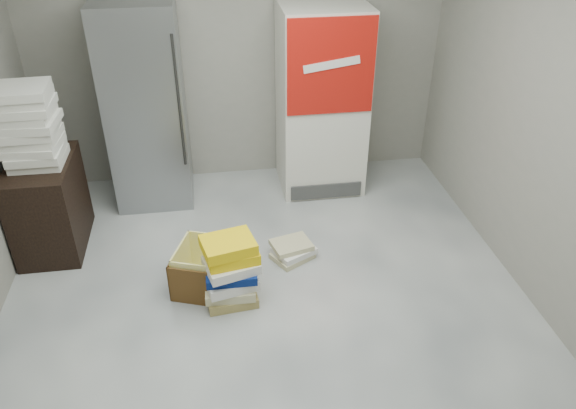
{
  "coord_description": "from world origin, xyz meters",
  "views": [
    {
      "loc": [
        -0.34,
        -2.87,
        2.92
      ],
      "look_at": [
        0.21,
        0.7,
        0.66
      ],
      "focal_mm": 35.0,
      "sensor_mm": 36.0,
      "label": 1
    }
  ],
  "objects_px": {
    "wood_shelf": "(49,205)",
    "cardboard_box": "(207,271)",
    "coke_cooler": "(321,101)",
    "steel_fridge": "(146,106)",
    "phonebook_stack_main": "(231,271)"
  },
  "relations": [
    {
      "from": "wood_shelf",
      "to": "cardboard_box",
      "type": "xyz_separation_m",
      "value": [
        1.28,
        -0.78,
        -0.25
      ]
    },
    {
      "from": "steel_fridge",
      "to": "coke_cooler",
      "type": "relative_size",
      "value": 1.06
    },
    {
      "from": "coke_cooler",
      "to": "cardboard_box",
      "type": "distance_m",
      "value": 2.06
    },
    {
      "from": "cardboard_box",
      "to": "phonebook_stack_main",
      "type": "bearing_deg",
      "value": -25.46
    },
    {
      "from": "wood_shelf",
      "to": "coke_cooler",
      "type": "bearing_deg",
      "value": 16.28
    },
    {
      "from": "coke_cooler",
      "to": "cardboard_box",
      "type": "height_order",
      "value": "coke_cooler"
    },
    {
      "from": "coke_cooler",
      "to": "cardboard_box",
      "type": "bearing_deg",
      "value": -128.6
    },
    {
      "from": "coke_cooler",
      "to": "wood_shelf",
      "type": "xyz_separation_m",
      "value": [
        -2.48,
        -0.72,
        -0.5
      ]
    },
    {
      "from": "steel_fridge",
      "to": "wood_shelf",
      "type": "bearing_deg",
      "value": -138.69
    },
    {
      "from": "steel_fridge",
      "to": "phonebook_stack_main",
      "type": "xyz_separation_m",
      "value": [
        0.63,
        -1.69,
        -0.67
      ]
    },
    {
      "from": "coke_cooler",
      "to": "phonebook_stack_main",
      "type": "relative_size",
      "value": 3.27
    },
    {
      "from": "wood_shelf",
      "to": "steel_fridge",
      "type": "bearing_deg",
      "value": 41.31
    },
    {
      "from": "wood_shelf",
      "to": "cardboard_box",
      "type": "distance_m",
      "value": 1.52
    },
    {
      "from": "steel_fridge",
      "to": "wood_shelf",
      "type": "distance_m",
      "value": 1.23
    },
    {
      "from": "steel_fridge",
      "to": "phonebook_stack_main",
      "type": "relative_size",
      "value": 3.45
    }
  ]
}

